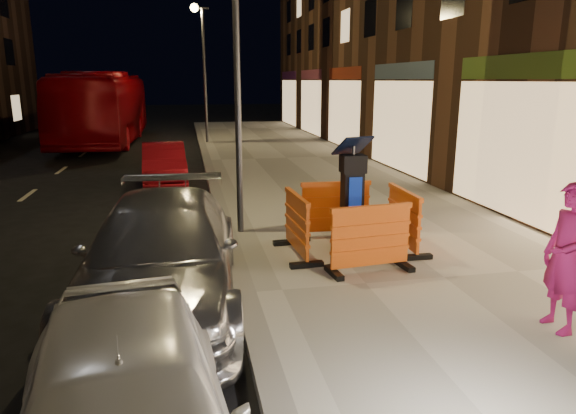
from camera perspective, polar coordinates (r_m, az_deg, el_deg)
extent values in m
plane|color=black|center=(7.34, -4.70, -10.53)|extent=(120.00, 120.00, 0.00)
cube|color=#9A978C|center=(8.17, 16.91, -7.94)|extent=(6.00, 60.00, 0.15)
cube|color=slate|center=(7.31, -4.71, -10.00)|extent=(0.30, 60.00, 0.15)
cube|color=black|center=(8.71, 7.12, 0.94)|extent=(0.61, 0.61, 1.88)
cube|color=orange|center=(7.95, 9.16, -3.50)|extent=(1.40, 0.70, 1.05)
cube|color=orange|center=(9.69, 5.30, -0.21)|extent=(1.36, 0.60, 1.05)
cube|color=orange|center=(8.57, 0.99, -2.04)|extent=(0.63, 1.37, 1.05)
cube|color=orange|center=(9.15, 12.71, -1.36)|extent=(0.57, 1.35, 1.05)
imported|color=#B4B4B9|center=(7.48, -13.54, -10.42)|extent=(2.32, 5.13, 1.46)
imported|color=maroon|center=(16.19, -13.48, 2.77)|extent=(1.44, 3.62, 1.17)
imported|color=#8E040C|center=(27.03, -19.45, 6.73)|extent=(3.03, 12.21, 3.39)
imported|color=#8E1450|center=(6.76, 28.57, -4.96)|extent=(0.43, 0.66, 1.79)
cylinder|color=#3F3F44|center=(9.69, -5.68, 14.57)|extent=(0.12, 0.12, 6.00)
cylinder|color=#3F3F44|center=(24.66, -9.23, 14.06)|extent=(0.12, 0.12, 6.00)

